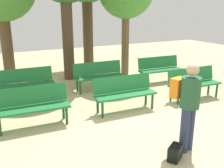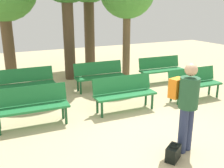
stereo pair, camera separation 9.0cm
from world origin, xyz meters
TOP-DOWN VIEW (x-y plane):
  - ground_plane at (0.00, 0.00)m, footprint 24.00×24.00m
  - bench_r0_c0 at (-2.19, 1.72)m, footprint 1.62×0.56m
  - bench_r0_c1 at (0.07, 1.60)m, footprint 1.62×0.55m
  - bench_r0_c2 at (2.28, 1.49)m, footprint 1.62×0.54m
  - bench_r1_c0 at (-2.06, 3.58)m, footprint 1.61×0.53m
  - bench_r1_c1 at (0.18, 3.46)m, footprint 1.62×0.56m
  - bench_r1_c2 at (2.47, 3.32)m, footprint 1.62×0.57m
  - visitor_with_backpack at (0.13, -0.57)m, footprint 0.42×0.58m
  - handbag at (-0.25, -0.76)m, footprint 0.37×0.32m

SIDE VIEW (x-z plane):
  - ground_plane at x=0.00m, z-range 0.00..0.00m
  - handbag at x=-0.25m, z-range -0.01..0.28m
  - bench_r0_c0 at x=-2.19m, z-range 0.07..0.94m
  - bench_r0_c1 at x=0.07m, z-range 0.07..0.94m
  - bench_r0_c2 at x=2.28m, z-range 0.07..0.94m
  - bench_r1_c0 at x=-2.06m, z-range 0.07..0.94m
  - bench_r1_c1 at x=0.18m, z-range 0.07..0.94m
  - bench_r1_c2 at x=2.47m, z-range 0.07..0.94m
  - visitor_with_backpack at x=0.13m, z-range 0.11..1.76m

